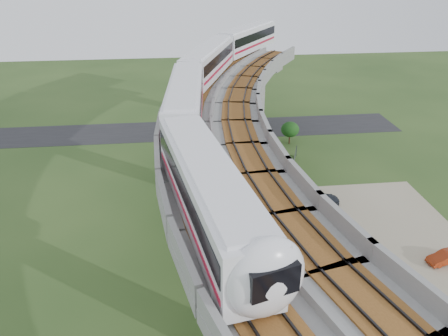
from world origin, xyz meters
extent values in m
plane|color=#2A451B|center=(0.00, 0.00, 0.00)|extent=(160.00, 160.00, 0.00)
cube|color=gray|center=(14.00, -2.00, 0.02)|extent=(18.00, 26.00, 0.04)
cube|color=#232326|center=(0.00, 30.00, 0.01)|extent=(60.00, 8.00, 0.03)
cube|color=#99968E|center=(9.12, 31.80, 4.20)|extent=(2.86, 2.93, 8.40)
cube|color=#99968E|center=(9.12, 31.80, 9.00)|extent=(7.21, 5.74, 1.20)
cube|color=#99968E|center=(0.91, 10.42, 4.20)|extent=(2.35, 2.51, 8.40)
cube|color=#99968E|center=(0.91, 10.42, 9.00)|extent=(7.31, 3.58, 1.20)
cube|color=#99968E|center=(0.91, -10.42, 4.20)|extent=(2.35, 2.51, 8.40)
cube|color=#99968E|center=(0.91, -10.42, 9.00)|extent=(7.31, 3.58, 1.20)
cube|color=gray|center=(6.19, 26.54, 10.00)|extent=(16.42, 20.91, 0.80)
cube|color=gray|center=(2.33, 28.44, 10.90)|extent=(8.66, 17.08, 1.00)
cube|color=gray|center=(10.04, 24.64, 10.90)|extent=(8.66, 17.08, 1.00)
cube|color=brown|center=(4.21, 27.51, 10.46)|extent=(10.68, 18.08, 0.12)
cube|color=black|center=(4.21, 27.51, 10.58)|extent=(9.69, 17.59, 0.12)
cube|color=brown|center=(8.16, 25.56, 10.46)|extent=(10.68, 18.08, 0.12)
cube|color=black|center=(8.16, 25.56, 10.58)|extent=(9.69, 17.59, 0.12)
cube|color=gray|center=(0.70, 9.13, 10.00)|extent=(11.77, 20.03, 0.80)
cube|color=gray|center=(-3.55, 9.78, 10.90)|extent=(3.22, 18.71, 1.00)
cube|color=gray|center=(4.95, 8.47, 10.90)|extent=(3.22, 18.71, 1.00)
cube|color=brown|center=(-1.48, 9.46, 10.46)|extent=(5.44, 19.05, 0.12)
cube|color=black|center=(-1.48, 9.46, 10.58)|extent=(4.35, 18.88, 0.12)
cube|color=brown|center=(2.87, 8.79, 10.46)|extent=(5.44, 19.05, 0.12)
cube|color=black|center=(2.87, 8.79, 10.58)|extent=(4.35, 18.88, 0.12)
cube|color=gray|center=(0.70, -9.13, 10.00)|extent=(11.77, 20.03, 0.80)
cube|color=gray|center=(-3.55, -9.78, 10.90)|extent=(3.22, 18.71, 1.00)
cube|color=gray|center=(4.95, -8.47, 10.90)|extent=(3.22, 18.71, 1.00)
cube|color=brown|center=(-1.48, -9.46, 10.46)|extent=(5.44, 19.05, 0.12)
cube|color=black|center=(-1.48, -9.46, 10.58)|extent=(4.35, 18.88, 0.12)
cube|color=brown|center=(2.87, -8.79, 10.46)|extent=(5.44, 19.05, 0.12)
cube|color=black|center=(2.87, -8.79, 10.58)|extent=(4.35, 18.88, 0.12)
cube|color=white|center=(-1.31, -10.51, 12.24)|extent=(5.20, 15.24, 3.20)
cube|color=white|center=(-1.31, -10.51, 13.94)|extent=(4.54, 14.41, 0.22)
cube|color=black|center=(-1.31, -10.51, 12.69)|extent=(5.15, 14.66, 1.15)
cube|color=#AE112B|center=(-1.31, -10.51, 11.49)|extent=(5.15, 14.66, 0.30)
cube|color=black|center=(-1.31, -10.51, 10.78)|extent=(4.03, 12.89, 0.28)
cube|color=white|center=(-2.00, 5.03, 12.24)|extent=(3.91, 15.17, 3.20)
cube|color=white|center=(-2.00, 5.03, 13.94)|extent=(3.31, 14.38, 0.22)
cube|color=black|center=(-2.00, 5.03, 12.69)|extent=(3.92, 14.58, 1.15)
cube|color=#AE112B|center=(-2.00, 5.03, 11.49)|extent=(3.92, 14.58, 0.30)
cube|color=black|center=(-2.00, 5.03, 10.78)|extent=(2.93, 12.86, 0.28)
cube|color=white|center=(1.19, 20.26, 12.24)|extent=(7.44, 15.06, 3.20)
cube|color=white|center=(1.19, 20.26, 13.94)|extent=(6.68, 14.18, 0.22)
cube|color=black|center=(1.19, 20.26, 12.69)|extent=(7.30, 14.51, 1.15)
cube|color=#AE112B|center=(1.19, 20.26, 11.49)|extent=(7.30, 14.51, 0.30)
cube|color=black|center=(1.19, 20.26, 10.78)|extent=(5.95, 12.67, 0.28)
cube|color=white|center=(8.06, 34.22, 12.24)|extent=(10.51, 14.01, 3.20)
cube|color=white|center=(8.06, 34.22, 13.94)|extent=(9.64, 13.09, 0.22)
cube|color=black|center=(8.06, 34.22, 12.69)|extent=(10.23, 13.54, 1.15)
cube|color=#AE112B|center=(8.06, 34.22, 11.49)|extent=(10.23, 13.54, 0.30)
cube|color=black|center=(8.06, 34.22, 10.78)|extent=(8.60, 11.69, 0.28)
ellipsoid|color=white|center=(0.33, -17.57, 12.39)|extent=(3.71, 2.69, 3.64)
cylinder|color=#2D382D|center=(12.25, 19.29, 0.75)|extent=(0.08, 0.08, 1.50)
cube|color=#2D382D|center=(11.38, 16.98, 0.75)|extent=(1.69, 4.77, 1.40)
cylinder|color=#2D382D|center=(10.62, 14.63, 0.75)|extent=(0.08, 0.08, 1.50)
cube|color=#2D382D|center=(9.98, 12.24, 0.75)|extent=(1.23, 4.91, 1.40)
cylinder|color=#2D382D|center=(9.45, 9.83, 0.75)|extent=(0.08, 0.08, 1.50)
cube|color=#2D382D|center=(9.03, 7.39, 0.75)|extent=(0.75, 4.99, 1.40)
cylinder|color=#2D382D|center=(8.74, 4.94, 0.75)|extent=(0.08, 0.08, 1.50)
cube|color=#2D382D|center=(8.56, 2.47, 0.75)|extent=(0.27, 5.04, 1.40)
cylinder|color=#2D382D|center=(8.50, 0.00, 0.75)|extent=(0.08, 0.08, 1.50)
cube|color=#2D382D|center=(8.56, -2.47, 0.75)|extent=(0.27, 5.04, 1.40)
cylinder|color=#2D382D|center=(8.74, -4.94, 0.75)|extent=(0.08, 0.08, 1.50)
cube|color=#2D382D|center=(9.03, -7.39, 0.75)|extent=(0.75, 4.99, 1.40)
cylinder|color=#2D382D|center=(9.45, -9.83, 0.75)|extent=(0.08, 0.08, 1.50)
cylinder|color=#382314|center=(12.36, 23.45, 0.66)|extent=(0.18, 0.18, 1.32)
ellipsoid|color=#173A12|center=(12.36, 23.45, 2.06)|extent=(2.45, 2.45, 2.08)
cylinder|color=#382314|center=(8.44, 16.24, 0.67)|extent=(0.18, 0.18, 1.34)
ellipsoid|color=#173A12|center=(8.44, 16.24, 2.22)|extent=(2.94, 2.94, 2.50)
cylinder|color=#382314|center=(8.75, 12.50, 0.56)|extent=(0.18, 0.18, 1.11)
ellipsoid|color=#173A12|center=(8.75, 12.50, 1.73)|extent=(2.07, 2.07, 1.76)
cylinder|color=#382314|center=(6.51, 6.32, 0.47)|extent=(0.18, 0.18, 0.94)
ellipsoid|color=#173A12|center=(6.51, 6.32, 1.70)|extent=(2.52, 2.52, 2.15)
cylinder|color=#382314|center=(6.39, -2.13, 0.47)|extent=(0.18, 0.18, 0.94)
ellipsoid|color=#173A12|center=(6.39, -2.13, 1.87)|extent=(3.11, 3.11, 2.64)
cylinder|color=#382314|center=(6.83, -7.79, 0.64)|extent=(0.18, 0.18, 1.29)
ellipsoid|color=#173A12|center=(6.83, -7.79, 2.08)|extent=(2.64, 2.64, 2.24)
imported|color=silver|center=(12.86, -8.34, 0.66)|extent=(2.95, 3.90, 1.24)
imported|color=#962B0D|center=(19.09, -3.16, 0.56)|extent=(3.34, 1.75, 1.05)
imported|color=black|center=(11.54, 7.46, 0.65)|extent=(4.36, 2.21, 1.21)
camera|label=1|loc=(-2.71, -30.41, 23.57)|focal=35.00mm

